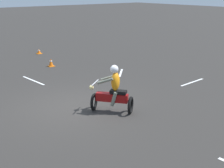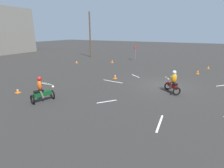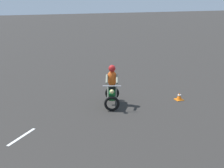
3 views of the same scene
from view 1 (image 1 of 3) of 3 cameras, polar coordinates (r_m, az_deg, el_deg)
ground_plane at (r=11.37m, az=-7.26°, el=-4.07°), size 120.00×120.00×0.00m
motorcycle_rider_foreground at (r=10.55m, az=0.18°, el=-1.44°), size 1.48×1.31×1.66m
traffic_cone_far_right at (r=20.86m, az=-13.21°, el=5.82°), size 0.32×0.32×0.31m
traffic_cone_far_center at (r=17.27m, az=-11.10°, el=3.87°), size 0.32×0.32×0.44m
lane_stripe_e at (r=14.84m, az=-14.22°, el=0.64°), size 1.88×0.24×0.01m
lane_stripe_s at (r=14.58m, az=14.46°, el=0.33°), size 0.20×1.71×0.01m
lane_stripe_se at (r=15.70m, az=1.62°, el=2.07°), size 1.11×1.12×0.01m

